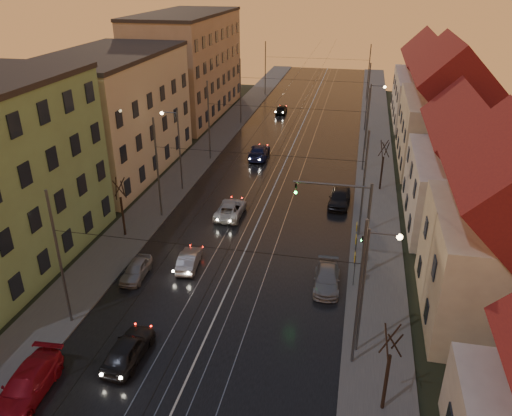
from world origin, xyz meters
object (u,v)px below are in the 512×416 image
Objects in this scene: street_lamp_1 at (370,281)px; parked_left_3 at (136,269)px; driving_car_3 at (259,151)px; parked_left_2 at (27,385)px; street_lamp_2 at (176,143)px; street_lamp_3 at (371,111)px; driving_car_4 at (281,109)px; parked_right_2 at (340,197)px; driving_car_0 at (128,349)px; driving_car_2 at (230,209)px; driving_car_1 at (189,260)px; traffic_light_mast at (353,218)px; parked_right_1 at (327,279)px.

street_lamp_1 reaches higher than parked_left_3.
parked_left_2 is (-4.37, -37.65, -0.03)m from driving_car_3.
street_lamp_2 is 1.00× the size of street_lamp_3.
driving_car_4 is 32.79m from parked_right_2.
street_lamp_2 reaches higher than parked_right_2.
driving_car_4 is 57.68m from parked_left_2.
street_lamp_2 is 1.88× the size of driving_car_0.
driving_car_0 is (-12.81, -39.27, -4.16)m from street_lamp_3.
parked_left_3 is 20.21m from parked_right_2.
street_lamp_3 is at bearing -160.87° from driving_car_3.
street_lamp_2 reaches higher than driving_car_0.
parked_left_3 is (-3.06, 7.85, -0.11)m from driving_car_0.
parked_left_2 is at bearing -96.76° from parked_left_3.
parked_left_2 is at bearing -86.79° from street_lamp_2.
parked_left_2 is (-16.70, -6.85, -4.17)m from street_lamp_1.
driving_car_1 is at bearing 84.37° from driving_car_2.
driving_car_0 is at bearing -136.06° from traffic_light_mast.
driving_car_2 is at bearing -119.80° from street_lamp_3.
parked_right_1 is (-2.51, -29.81, -4.27)m from street_lamp_3.
driving_car_3 is 1.04× the size of parked_left_2.
street_lamp_2 is 21.34m from parked_right_1.
street_lamp_1 reaches higher than driving_car_3.
parked_right_1 is at bearing 4.33° from parked_left_3.
driving_car_4 reaches higher than driving_car_1.
driving_car_2 is 0.91× the size of driving_car_3.
parked_right_1 is at bearing -87.59° from parked_right_2.
driving_car_3 is at bearing -89.07° from driving_car_0.
street_lamp_1 is 1.11× the size of traffic_light_mast.
traffic_light_mast is at bearing -179.87° from driving_car_1.
parked_left_2 is (-4.93, -22.29, 0.07)m from driving_car_2.
driving_car_3 is at bearing 79.46° from parked_left_2.
parked_left_2 is at bearing -111.30° from street_lamp_3.
driving_car_1 is (-11.51, -1.38, -3.99)m from traffic_light_mast.
street_lamp_1 is at bearing -82.09° from traffic_light_mast.
driving_car_1 is 0.81× the size of parked_right_2.
parked_right_2 reaches higher than driving_car_1.
parked_left_2 is (-4.09, -13.46, 0.11)m from driving_car_1.
driving_car_1 is 1.03× the size of parked_left_3.
driving_car_2 is (-11.77, 15.44, -4.23)m from street_lamp_1.
street_lamp_2 is 1.87× the size of parked_right_1.
parked_right_2 is (10.17, 13.07, 0.17)m from driving_car_1.
driving_car_4 is at bearing -88.16° from driving_car_2.
driving_car_2 is 11.61m from parked_left_3.
driving_car_3 is 26.46m from parked_left_3.
parked_right_2 is at bearing -98.53° from street_lamp_3.
street_lamp_1 is at bearing -18.65° from parked_left_3.
parked_right_1 is (14.20, 13.04, -0.10)m from parked_left_2.
driving_car_0 is 18.74m from driving_car_2.
driving_car_1 is at bearing -67.33° from street_lamp_2.
driving_car_3 is 26.50m from parked_right_1.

